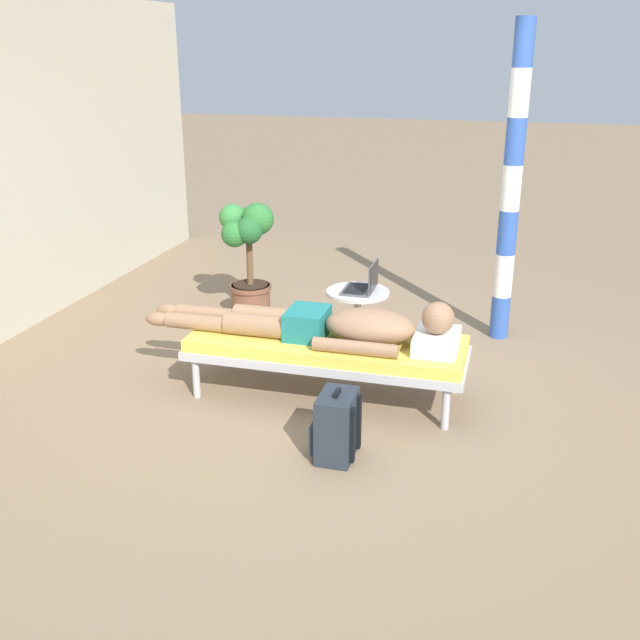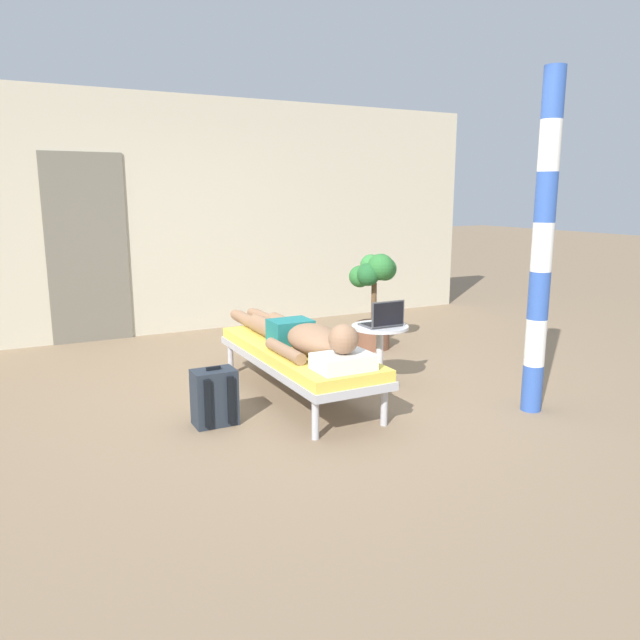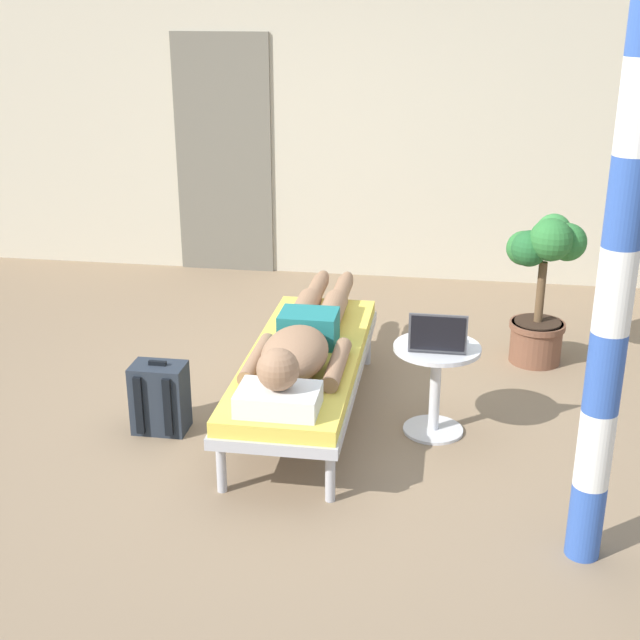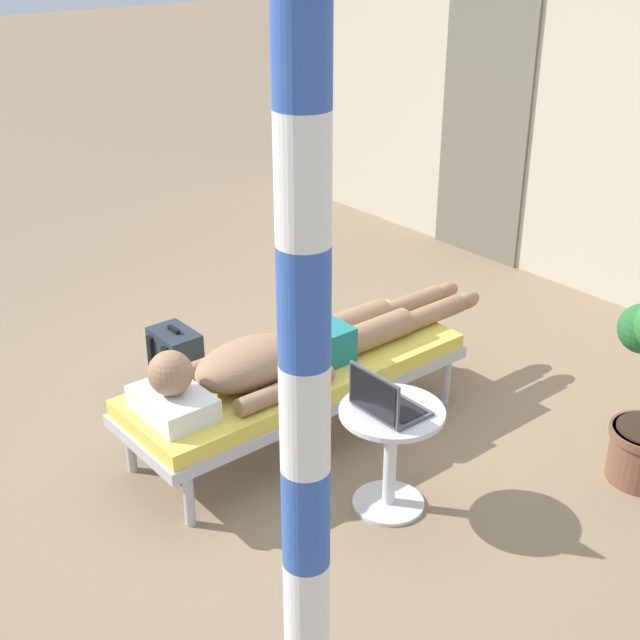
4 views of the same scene
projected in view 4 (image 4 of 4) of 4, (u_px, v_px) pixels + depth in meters
ground_plane at (297, 433)px, 4.65m from camera, size 40.00×40.00×0.00m
house_wall_back at (639, 108)px, 5.72m from camera, size 7.60×0.20×2.70m
house_door_panel at (484, 128)px, 6.63m from camera, size 0.84×0.03×2.04m
lounge_chair at (298, 378)px, 4.50m from camera, size 0.64×1.89×0.42m
person_reclining at (289, 352)px, 4.39m from camera, size 0.53×2.17×0.32m
side_table at (391, 441)px, 3.95m from camera, size 0.48×0.48×0.52m
laptop at (384, 402)px, 3.82m from camera, size 0.31×0.24×0.23m
backpack at (177, 363)px, 4.95m from camera, size 0.30×0.26×0.42m
porch_post at (305, 417)px, 2.49m from camera, size 0.15×0.15×2.47m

